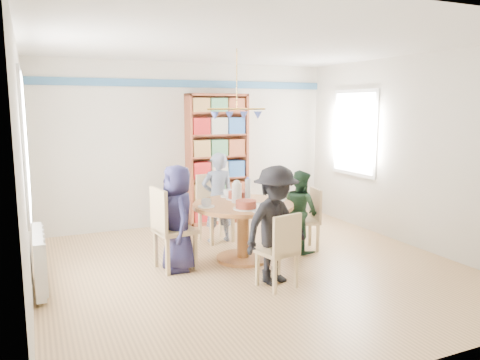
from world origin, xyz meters
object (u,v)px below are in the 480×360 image
chair_left (168,225)px  person_left (178,218)px  dining_table (243,218)px  person_near (276,225)px  chair_far (213,204)px  person_right (300,211)px  chair_right (309,216)px  chair_near (281,248)px  bookshelf (217,160)px  person_far (218,197)px  radiator (39,260)px

chair_left → person_left: size_ratio=0.79×
dining_table → chair_left: bearing=178.8°
person_left → person_near: size_ratio=0.97×
chair_far → person_right: 1.34m
chair_right → person_left: size_ratio=0.66×
chair_near → bookshelf: 3.15m
person_right → person_far: bearing=34.8°
chair_left → bookshelf: bookshelf is taller
chair_far → bookshelf: 1.19m
chair_far → person_left: (-0.85, -1.03, 0.10)m
chair_left → person_right: (1.86, 0.00, 0.00)m
person_far → dining_table: bearing=93.4°
person_left → person_near: 1.23m
chair_near → bookshelf: size_ratio=0.39×
person_right → bookshelf: 2.08m
chair_right → chair_far: size_ratio=0.87×
chair_left → person_right: 1.86m
person_left → person_far: size_ratio=0.98×
chair_near → person_right: 1.42m
person_left → person_far: bearing=136.2°
chair_near → person_right: (0.90, 1.09, 0.10)m
chair_near → person_right: person_right is taller
person_left → chair_right: bearing=91.4°
person_far → chair_near: bearing=92.8°
chair_right → chair_left: bearing=-179.5°
chair_right → person_near: bearing=-137.9°
bookshelf → person_right: bearing=-77.1°
chair_near → dining_table: bearing=88.3°
chair_left → person_far: size_ratio=0.77×
chair_right → person_left: person_left is taller
chair_far → person_far: bearing=-72.7°
chair_far → chair_near: (-0.01, -2.08, -0.08)m
radiator → person_far: 2.65m
radiator → person_far: person_far is taller
radiator → person_left: 1.59m
radiator → dining_table: dining_table is taller
person_right → bookshelf: bookshelf is taller
person_left → chair_far: bearing=140.1°
bookshelf → chair_far: bearing=-114.7°
chair_right → chair_near: bearing=-133.5°
dining_table → person_left: size_ratio=1.00×
dining_table → person_near: size_ratio=0.97×
chair_far → person_far: 0.16m
dining_table → person_left: bearing=-179.0°
chair_right → person_right: bearing=-173.3°
chair_left → chair_far: 1.38m
chair_right → person_near: 1.39m
chair_near → person_near: (0.03, 0.19, 0.20)m
chair_left → bookshelf: size_ratio=0.47×
person_near → bookshelf: 2.93m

